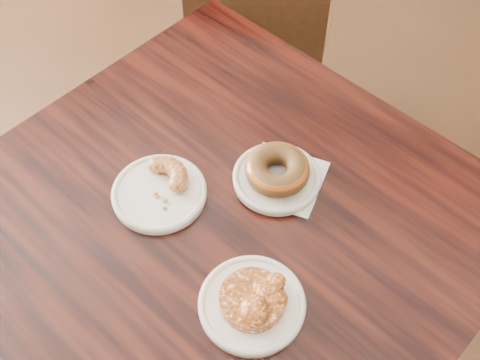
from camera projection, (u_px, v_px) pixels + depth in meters
The scene contains 10 objects.
floor at pixel (200, 303), 1.81m from camera, with size 5.00×5.00×0.00m, color black.
cafe_table at pixel (220, 307), 1.40m from camera, with size 0.92×0.92×0.75m, color black.
chair_far at pixel (265, 37), 1.86m from camera, with size 0.43×0.43×0.90m, color black, non-canonical shape.
napkin at pixel (284, 179), 1.15m from camera, with size 0.14×0.14×0.00m, color silver.
plate_donut at pixel (277, 178), 1.15m from camera, with size 0.17×0.17×0.01m, color silver.
plate_cruller at pixel (159, 193), 1.13m from camera, with size 0.18×0.18×0.01m, color white.
plate_fritter at pixel (252, 304), 1.00m from camera, with size 0.18×0.18×0.01m, color white.
glazed_donut at pixel (277, 169), 1.12m from camera, with size 0.12×0.12×0.04m, color #925015.
apple_fritter at pixel (252, 298), 0.98m from camera, with size 0.15×0.15×0.04m, color #412007, non-canonical shape.
cruller_fragment at pixel (158, 186), 1.11m from camera, with size 0.12×0.12×0.03m, color brown, non-canonical shape.
Camera 1 is at (0.46, -0.64, 1.68)m, focal length 45.00 mm.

